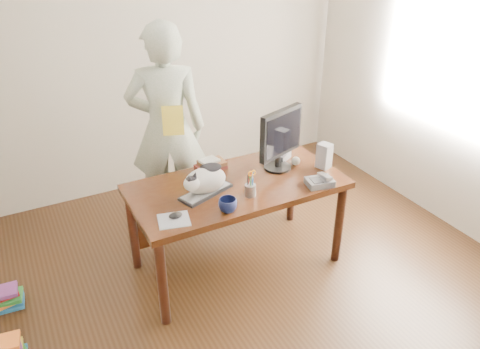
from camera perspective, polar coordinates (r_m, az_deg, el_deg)
name	(u,v)px	position (r m, az deg, el deg)	size (l,w,h in m)	color
room	(284,139)	(2.76, 5.35, 4.29)	(4.50, 4.50, 4.50)	black
desk	(232,195)	(3.63, -0.95, -2.58)	(1.60, 0.80, 0.75)	black
keyboard	(206,192)	(3.37, -4.19, -2.14)	(0.44, 0.28, 0.02)	black
cat	(204,180)	(3.31, -4.39, -0.64)	(0.39, 0.29, 0.23)	silver
monitor	(281,136)	(3.59, 4.97, 4.64)	(0.43, 0.27, 0.49)	black
pen_cup	(250,189)	(3.32, 1.27, -1.76)	(0.09, 0.09, 0.20)	#94949A
mousepad	(174,220)	(3.11, -8.07, -5.52)	(0.24, 0.23, 0.00)	#A6A9B2
mouse	(175,215)	(3.12, -7.88, -4.94)	(0.10, 0.08, 0.04)	black
coffee_mug	(228,205)	(3.14, -1.50, -3.76)	(0.13, 0.13, 0.10)	#0D1437
phone	(320,181)	(3.51, 9.75, -0.83)	(0.22, 0.18, 0.09)	slate
speaker	(324,156)	(3.74, 10.22, 2.26)	(0.12, 0.12, 0.20)	#ACABAE
baseball	(296,161)	(3.77, 6.83, 1.65)	(0.07, 0.07, 0.07)	beige
book_stack	(211,165)	(3.69, -3.55, 1.21)	(0.24, 0.19, 0.08)	#511A15
calculator	(276,154)	(3.88, 4.44, 2.45)	(0.24, 0.25, 0.06)	slate
person	(167,129)	(4.06, -8.89, 5.52)	(0.67, 0.44, 1.83)	white
held_book	(173,121)	(3.86, -8.17, 6.53)	(0.20, 0.16, 0.24)	gold
book_pile_b	(5,298)	(3.90, -26.77, -13.32)	(0.26, 0.20, 0.15)	#195B9A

